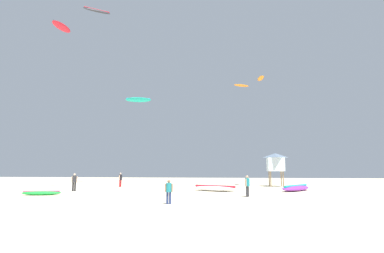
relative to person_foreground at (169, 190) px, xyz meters
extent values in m
plane|color=beige|center=(-0.42, -5.79, -0.90)|extent=(120.00, 120.00, 0.00)
cylinder|color=navy|center=(0.09, 0.02, -0.52)|extent=(0.14, 0.14, 0.76)
cylinder|color=navy|center=(-0.09, -0.02, -0.52)|extent=(0.14, 0.14, 0.76)
cylinder|color=teal|center=(0.00, 0.00, 0.15)|extent=(0.35, 0.35, 0.57)
cylinder|color=#936B4C|center=(0.20, 0.04, 0.12)|extent=(0.10, 0.10, 0.53)
cylinder|color=#936B4C|center=(-0.20, -0.04, 0.12)|extent=(0.10, 0.10, 0.53)
sphere|color=#936B4C|center=(0.00, 0.00, 0.54)|extent=(0.21, 0.21, 0.21)
cylinder|color=#2D2D33|center=(5.27, 5.65, -0.48)|extent=(0.16, 0.16, 0.84)
cylinder|color=#2D2D33|center=(5.37, 5.81, -0.48)|extent=(0.16, 0.16, 0.84)
cylinder|color=teal|center=(5.32, 5.73, 0.25)|extent=(0.39, 0.39, 0.63)
cylinder|color=tan|center=(5.20, 5.54, 0.23)|extent=(0.11, 0.11, 0.58)
cylinder|color=tan|center=(5.44, 5.92, 0.23)|extent=(0.11, 0.11, 0.58)
sphere|color=tan|center=(5.32, 5.73, 0.69)|extent=(0.23, 0.23, 0.23)
cylinder|color=black|center=(-11.48, 9.91, -0.47)|extent=(0.16, 0.16, 0.86)
cylinder|color=black|center=(-11.66, 9.82, -0.47)|extent=(0.16, 0.16, 0.86)
cylinder|color=#2D2D33|center=(-11.57, 9.87, 0.28)|extent=(0.40, 0.40, 0.65)
cylinder|color=beige|center=(-11.36, 9.97, 0.26)|extent=(0.12, 0.12, 0.60)
cylinder|color=beige|center=(-11.77, 9.76, 0.26)|extent=(0.12, 0.12, 0.60)
sphere|color=beige|center=(-11.57, 9.87, 0.73)|extent=(0.23, 0.23, 0.23)
cylinder|color=#B21E23|center=(-9.43, 17.10, -0.48)|extent=(0.16, 0.16, 0.85)
cylinder|color=#B21E23|center=(-9.37, 17.29, -0.48)|extent=(0.16, 0.16, 0.85)
cylinder|color=black|center=(-9.40, 17.19, 0.27)|extent=(0.39, 0.39, 0.64)
cylinder|color=beige|center=(-9.47, 16.97, 0.24)|extent=(0.11, 0.11, 0.59)
cylinder|color=beige|center=(-9.34, 17.41, 0.24)|extent=(0.11, 0.11, 0.59)
sphere|color=beige|center=(-9.40, 17.19, 0.70)|extent=(0.23, 0.23, 0.23)
ellipsoid|color=white|center=(2.43, 11.58, -0.63)|extent=(4.98, 3.38, 0.56)
cylinder|color=red|center=(2.43, 11.58, -0.42)|extent=(4.11, 2.15, 0.21)
ellipsoid|color=purple|center=(10.56, 12.81, -0.62)|extent=(4.25, 4.98, 0.62)
cylinder|color=#19B29E|center=(10.56, 12.81, -0.39)|extent=(3.01, 3.90, 0.23)
ellipsoid|color=green|center=(-12.08, 5.24, -0.72)|extent=(3.38, 1.63, 0.39)
cylinder|color=#E5598C|center=(-12.08, 5.24, -0.58)|extent=(2.95, 0.80, 0.14)
cylinder|color=#8C704C|center=(10.46, 20.89, 0.05)|extent=(0.14, 0.14, 1.90)
cylinder|color=#8C704C|center=(10.46, 19.39, 0.05)|extent=(0.14, 0.14, 1.90)
cylinder|color=#8C704C|center=(8.96, 20.89, 0.05)|extent=(0.14, 0.14, 1.90)
cylinder|color=#8C704C|center=(8.96, 19.39, 0.05)|extent=(0.14, 0.14, 1.90)
cube|color=silver|center=(9.71, 20.14, 1.85)|extent=(2.00, 2.00, 1.70)
pyramid|color=slate|center=(9.71, 20.14, 2.97)|extent=(2.30, 2.30, 0.55)
ellipsoid|color=orange|center=(6.05, 28.69, 14.49)|extent=(2.68, 1.92, 0.32)
ellipsoid|color=#19B29E|center=(-11.85, 31.92, 13.35)|extent=(4.65, 2.19, 0.97)
cylinder|color=blue|center=(-11.85, 31.92, 13.56)|extent=(4.08, 1.02, 0.20)
ellipsoid|color=orange|center=(8.12, 19.47, 12.87)|extent=(0.92, 2.42, 0.28)
cylinder|color=blue|center=(8.12, 19.47, 12.98)|extent=(0.33, 2.17, 0.10)
ellipsoid|color=#2D2D33|center=(-15.64, 22.08, 25.04)|extent=(4.00, 3.28, 0.94)
cylinder|color=red|center=(-15.64, 22.08, 25.22)|extent=(3.16, 2.28, 0.18)
ellipsoid|color=red|center=(-15.01, 11.71, 17.52)|extent=(1.31, 3.08, 0.75)
cylinder|color=#2D2D33|center=(-15.01, 11.71, 17.65)|extent=(0.57, 2.73, 0.13)
camera|label=1|loc=(3.88, -19.94, 1.39)|focal=28.91mm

